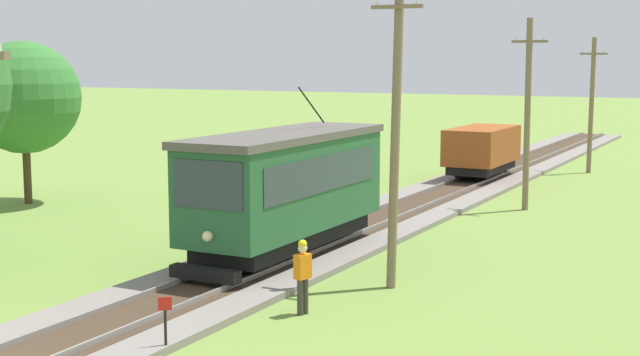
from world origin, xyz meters
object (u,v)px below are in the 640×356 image
object	(u,v)px
utility_pole_far	(592,104)
utility_pole_mid	(527,113)
freight_car	(482,149)
second_worker	(231,211)
utility_pole_near_tram	(396,126)
trackside_signal_marker	(165,322)
track_worker	(303,273)
red_tram	(286,187)
tree_right_near	(24,98)

from	to	relation	value
utility_pole_far	utility_pole_mid	bearing A→B (deg)	-90.00
freight_car	second_worker	world-z (taller)	freight_car
utility_pole_near_tram	second_worker	bearing A→B (deg)	157.12
utility_pole_mid	trackside_signal_marker	distance (m)	20.79
utility_pole_mid	track_worker	xyz separation A→B (m)	(-0.87, -16.72, -2.86)
utility_pole_far	trackside_signal_marker	size ratio (longest dim) A/B	5.95
red_tram	freight_car	world-z (taller)	red_tram
red_tram	tree_right_near	world-z (taller)	tree_right_near
track_worker	second_worker	world-z (taller)	same
freight_car	tree_right_near	bearing A→B (deg)	-134.08
freight_car	utility_pole_mid	xyz separation A→B (m)	(4.00, -7.20, 2.29)
track_worker	tree_right_near	distance (m)	20.11
utility_pole_mid	track_worker	size ratio (longest dim) A/B	4.20
freight_car	utility_pole_near_tram	xyz separation A→B (m)	(4.00, -20.50, 2.66)
red_tram	freight_car	bearing A→B (deg)	90.01
red_tram	utility_pole_mid	distance (m)	12.76
utility_pole_far	track_worker	distance (m)	29.83
second_worker	red_tram	bearing A→B (deg)	96.35
red_tram	utility_pole_mid	xyz separation A→B (m)	(4.00, 12.01, 1.65)
utility_pole_mid	utility_pole_far	distance (m)	12.98
utility_pole_far	track_worker	size ratio (longest dim) A/B	3.93
trackside_signal_marker	red_tram	bearing A→B (deg)	103.31
utility_pole_mid	second_worker	bearing A→B (deg)	-124.30
trackside_signal_marker	second_worker	distance (m)	11.31
trackside_signal_marker	tree_right_near	world-z (taller)	tree_right_near
second_worker	freight_car	bearing A→B (deg)	-154.58
trackside_signal_marker	second_worker	bearing A→B (deg)	116.47
freight_car	track_worker	xyz separation A→B (m)	(3.13, -23.92, -0.57)
utility_pole_mid	freight_car	bearing A→B (deg)	119.07
freight_car	utility_pole_near_tram	bearing A→B (deg)	-78.95
utility_pole_mid	trackside_signal_marker	bearing A→B (deg)	-95.60
utility_pole_far	track_worker	world-z (taller)	utility_pole_far
utility_pole_far	second_worker	xyz separation A→B (m)	(-7.04, -23.31, -2.62)
track_worker	trackside_signal_marker	bearing A→B (deg)	-90.06
track_worker	utility_pole_mid	bearing A→B (deg)	103.87
trackside_signal_marker	tree_right_near	size ratio (longest dim) A/B	0.18
trackside_signal_marker	tree_right_near	bearing A→B (deg)	142.88
utility_pole_near_tram	tree_right_near	size ratio (longest dim) A/B	1.24
red_tram	tree_right_near	size ratio (longest dim) A/B	1.28
freight_car	track_worker	world-z (taller)	freight_car
utility_pole_near_tram	second_worker	size ratio (longest dim) A/B	4.62
tree_right_near	track_worker	bearing A→B (deg)	-26.49
utility_pole_far	tree_right_near	xyz separation A→B (m)	(-18.61, -20.86, 0.76)
second_worker	tree_right_near	distance (m)	12.30
trackside_signal_marker	utility_pole_near_tram	bearing A→B (deg)	74.35
freight_car	tree_right_near	size ratio (longest dim) A/B	0.78
utility_pole_near_tram	utility_pole_far	world-z (taller)	utility_pole_near_tram
utility_pole_far	trackside_signal_marker	distance (m)	33.62
utility_pole_near_tram	utility_pole_mid	world-z (taller)	utility_pole_near_tram
trackside_signal_marker	tree_right_near	distance (m)	21.15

